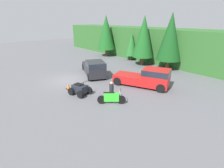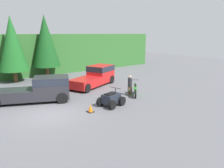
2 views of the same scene
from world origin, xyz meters
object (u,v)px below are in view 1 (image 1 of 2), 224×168
Objects in this scene: pickup_truck_red at (147,77)px; quad_atv at (80,89)px; pickup_truck_second at (94,68)px; dirt_bike at (111,98)px; traffic_cone at (68,86)px; rider_person at (111,91)px.

quad_atv is (-2.68, -6.00, -0.50)m from pickup_truck_red.
dirt_bike is at bearing -0.66° from pickup_truck_second.
pickup_truck_red is at bearing 52.17° from quad_atv.
traffic_cone is at bearing 143.18° from dirt_bike.
pickup_truck_second reaches higher than traffic_cone.
rider_person is (0.20, -4.79, -0.07)m from pickup_truck_red.
rider_person is at bearing 8.99° from quad_atv.
dirt_bike is 1.03× the size of rider_person.
traffic_cone is (-4.56, -6.19, -0.74)m from pickup_truck_red.
pickup_truck_second is (-6.37, -1.86, 0.00)m from pickup_truck_red.
pickup_truck_red and pickup_truck_second have the same top height.
dirt_bike is (0.55, -5.09, -0.49)m from pickup_truck_red.
dirt_bike is (6.92, -3.23, -0.50)m from pickup_truck_second.
traffic_cone is (-4.76, -1.39, -0.68)m from rider_person.
pickup_truck_second is at bearing 117.89° from quad_atv.
traffic_cone is at bearing 171.79° from quad_atv.
pickup_truck_second is at bearing 173.16° from pickup_truck_red.
rider_person is at bearing 90.33° from dirt_bike.
rider_person is at bearing 0.30° from pickup_truck_second.
pickup_truck_red is 10.43× the size of traffic_cone.
dirt_bike is at bearing 12.16° from traffic_cone.
rider_person is at bearing -110.66° from pickup_truck_red.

